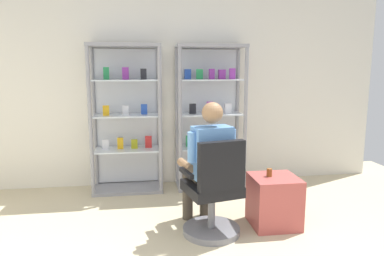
{
  "coord_description": "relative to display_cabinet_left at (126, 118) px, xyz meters",
  "views": [
    {
      "loc": [
        -0.36,
        -1.88,
        1.59
      ],
      "look_at": [
        0.15,
        1.61,
        1.0
      ],
      "focal_mm": 33.11,
      "sensor_mm": 36.0,
      "label": 1
    }
  ],
  "objects": [
    {
      "name": "office_chair",
      "position": [
        0.86,
        -1.51,
        -0.57
      ],
      "size": [
        0.61,
        0.58,
        0.96
      ],
      "color": "slate",
      "rests_on": "ground"
    },
    {
      "name": "display_cabinet_right",
      "position": [
        1.1,
        -0.0,
        0.0
      ],
      "size": [
        0.9,
        0.45,
        1.9
      ],
      "color": "gray",
      "rests_on": "ground"
    },
    {
      "name": "back_wall",
      "position": [
        0.55,
        0.24,
        0.39
      ],
      "size": [
        6.0,
        0.1,
        2.7
      ],
      "primitive_type": "cube",
      "color": "silver",
      "rests_on": "ground"
    },
    {
      "name": "tea_glass",
      "position": [
        1.46,
        -1.34,
        -0.41
      ],
      "size": [
        0.06,
        0.06,
        0.08
      ],
      "primitive_type": "cylinder",
      "color": "brown",
      "rests_on": "storage_crate"
    },
    {
      "name": "display_cabinet_left",
      "position": [
        0.0,
        0.0,
        0.0
      ],
      "size": [
        0.9,
        0.45,
        1.9
      ],
      "color": "gray",
      "rests_on": "ground"
    },
    {
      "name": "storage_crate",
      "position": [
        1.51,
        -1.36,
        -0.7
      ],
      "size": [
        0.46,
        0.46,
        0.51
      ],
      "primitive_type": "cube",
      "color": "#B24C47",
      "rests_on": "ground"
    },
    {
      "name": "seated_shopkeeper",
      "position": [
        0.82,
        -1.35,
        -0.25
      ],
      "size": [
        0.55,
        0.61,
        1.29
      ],
      "color": "#3F382D",
      "rests_on": "ground"
    }
  ]
}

